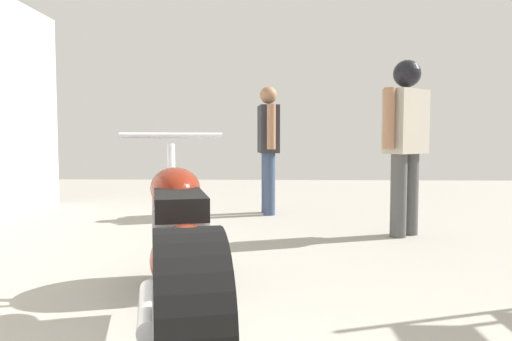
% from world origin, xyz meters
% --- Properties ---
extents(ground_plane, '(15.48, 15.48, 0.00)m').
position_xyz_m(ground_plane, '(0.00, 3.22, 0.00)').
color(ground_plane, '#9E998E').
extents(motorcycle_maroon_cruiser, '(0.85, 2.13, 1.00)m').
position_xyz_m(motorcycle_maroon_cruiser, '(-0.50, 2.11, 0.41)').
color(motorcycle_maroon_cruiser, black).
rests_on(motorcycle_maroon_cruiser, ground_plane).
extents(mechanic_in_blue, '(0.29, 0.65, 1.61)m').
position_xyz_m(mechanic_in_blue, '(-0.08, 5.93, 0.91)').
color(mechanic_in_blue, '#384766').
rests_on(mechanic_in_blue, ground_plane).
extents(mechanic_with_helmet, '(0.58, 0.53, 1.72)m').
position_xyz_m(mechanic_with_helmet, '(1.27, 4.58, 1.03)').
color(mechanic_with_helmet, '#4C4C4C').
rests_on(mechanic_with_helmet, ground_plane).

